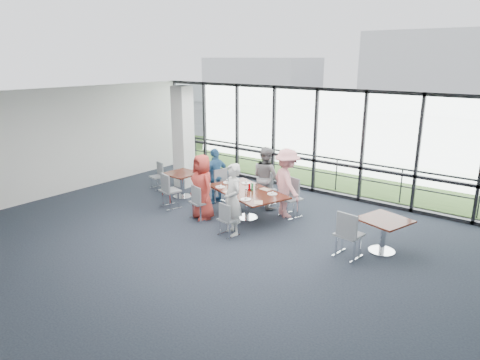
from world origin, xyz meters
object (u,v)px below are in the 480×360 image
Objects in this scene: chair_spare_r at (349,234)px; diner_near_right at (233,200)px; diner_end at (216,176)px; chair_main_fl at (267,189)px; side_table_right at (384,224)px; chair_main_nl at (200,202)px; main_table at (247,194)px; chair_main_end at (214,185)px; side_table_left at (182,176)px; diner_far_right at (287,183)px; chair_main_fr at (291,199)px; chair_main_nr at (228,219)px; structural_column at (183,137)px; chair_spare_la at (170,191)px; diner_near_left at (202,187)px; diner_far_left at (266,177)px; chair_spare_lb at (157,177)px.

diner_near_right is at bearing -161.15° from chair_spare_r.
diner_end is 1.81× the size of chair_main_fl.
chair_main_nl is (-4.43, -0.95, -0.19)m from side_table_right.
chair_main_end reaches higher than main_table.
diner_near_right reaches higher than side_table_left.
chair_main_nl is (-1.65, -1.53, -0.45)m from diner_far_right.
diner_far_right is 1.85× the size of chair_main_fr.
chair_main_end is 4.66m from chair_spare_r.
chair_main_end is at bearing 131.68° from chair_main_nl.
chair_main_nr is at bearing -54.94° from main_table.
side_table_right is 0.67× the size of diner_near_right.
diner_end reaches higher than chair_spare_r.
structural_column reaches higher than chair_main_nl.
chair_main_nl is at bearing 9.54° from chair_spare_la.
side_table_right is 4.54m from chair_main_nl.
chair_main_fl is (-0.23, 1.23, -0.21)m from main_table.
side_table_right is (6.85, -0.93, -0.96)m from structural_column.
side_table_right is 0.68× the size of diner_near_left.
chair_main_nl is (-0.93, -0.78, -0.19)m from main_table.
chair_spare_r is at bearing 19.68° from chair_main_nl.
chair_main_end is at bearing -178.11° from main_table.
structural_column is at bearing -96.18° from chair_main_end.
side_table_left is 1.08m from chair_main_end.
structural_column is 2.38m from chair_spare_la.
diner_near_left is at bearing -169.60° from chair_spare_r.
diner_far_left reaches higher than chair_spare_r.
chair_main_fl is 0.88× the size of chair_spare_la.
side_table_left is 0.96× the size of chair_main_fr.
structural_column reaches higher than chair_main_nr.
side_table_left is at bearing 130.37° from chair_spare_la.
chair_main_nr is at bearing -158.26° from chair_spare_r.
chair_main_fl reaches higher than chair_spare_lb.
side_table_right is 1.42× the size of chair_main_nr.
main_table is 1.62m from chair_main_end.
chair_spare_r is at bearing 24.62° from chair_main_nr.
chair_main_fl is (-3.73, 1.06, -0.21)m from side_table_right.
side_table_left is 6.09m from side_table_right.
main_table is 1.43× the size of diner_near_left.
side_table_left is 3.35m from diner_far_right.
chair_spare_r is at bearing 170.55° from chair_main_fl.
chair_spare_la is (0.41, -0.88, -0.14)m from side_table_left.
diner_far_left reaches higher than main_table.
side_table_left and side_table_right have the same top height.
diner_near_right is (3.70, -2.13, -0.74)m from structural_column.
chair_main_nl is at bearing 33.01° from diner_end.
diner_far_right is 1.80× the size of chair_spare_r.
side_table_left is (-2.58, 0.22, -0.01)m from main_table.
diner_far_left is at bearing -155.46° from chair_spare_lb.
chair_spare_r is (4.50, -0.99, -0.29)m from diner_end.
diner_near_left is 1.69× the size of chair_spare_r.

